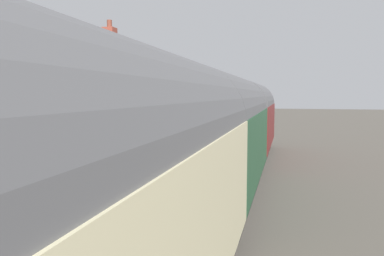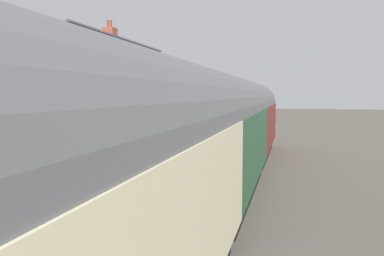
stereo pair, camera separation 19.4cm
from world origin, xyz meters
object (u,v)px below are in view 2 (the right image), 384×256
object	(u,v)px
bench_platform_end	(22,182)
planter_edge_near	(107,178)
planter_by_door	(193,127)
lamp_post_platform	(199,94)
bench_near_building	(203,123)
train	(223,132)
tree_far_right	(22,78)
bench_mid_platform	(191,128)
planter_corner_building	(128,133)
bench_by_lamp	(197,125)
station_building	(83,117)
tree_far_left	(123,71)

from	to	relation	value
bench_platform_end	planter_edge_near	distance (m)	2.29
planter_by_door	planter_edge_near	bearing A→B (deg)	-173.34
lamp_post_platform	planter_edge_near	bearing A→B (deg)	-179.12
bench_near_building	bench_platform_end	distance (m)	19.95
train	tree_far_right	distance (m)	19.24
train	bench_near_building	xyz separation A→B (m)	(14.33, 4.12, -0.81)
bench_mid_platform	tree_far_right	distance (m)	12.95
bench_near_building	planter_corner_building	xyz separation A→B (m)	(-7.84, 2.69, -0.05)
bench_by_lamp	planter_corner_building	bearing A→B (deg)	154.60
planter_corner_building	lamp_post_platform	bearing A→B (deg)	-72.03
station_building	bench_mid_platform	world-z (taller)	station_building
station_building	planter_by_door	xyz separation A→B (m)	(12.75, -1.50, -1.47)
bench_mid_platform	tree_far_left	distance (m)	11.57
planter_by_door	planter_corner_building	size ratio (longest dim) A/B	1.30
train	planter_edge_near	size ratio (longest dim) A/B	31.87
planter_edge_near	tree_far_left	bearing A→B (deg)	24.24
bench_near_building	bench_by_lamp	xyz separation A→B (m)	(-2.10, -0.04, 0.00)
bench_near_building	tree_far_left	bearing A→B (deg)	70.53
tree_far_right	planter_by_door	bearing A→B (deg)	-71.83
planter_corner_building	tree_far_right	bearing A→B (deg)	72.20
bench_mid_platform	tree_far_right	size ratio (longest dim) A/B	0.19
planter_edge_near	bench_mid_platform	bearing A→B (deg)	5.38
train	bench_platform_end	xyz separation A→B (m)	(-5.62, 4.12, -0.81)
bench_mid_platform	bench_platform_end	bearing A→B (deg)	179.54
planter_corner_building	lamp_post_platform	distance (m)	4.75
train	tree_far_left	size ratio (longest dim) A/B	3.34
station_building	bench_by_lamp	xyz separation A→B (m)	(11.54, -2.12, -1.26)
tree_far_right	planter_corner_building	bearing A→B (deg)	-107.80
bench_mid_platform	planter_edge_near	distance (m)	14.06
train	tree_far_left	distance (m)	21.31
station_building	planter_by_door	size ratio (longest dim) A/B	7.75
tree_far_right	planter_edge_near	bearing A→B (deg)	-134.25
planter_corner_building	station_building	bearing A→B (deg)	-173.95
bench_platform_end	planter_corner_building	xyz separation A→B (m)	(12.11, 2.69, -0.05)
lamp_post_platform	train	bearing A→B (deg)	-159.79
bench_mid_platform	lamp_post_platform	xyz separation A→B (m)	(-2.38, -1.14, 2.25)
bench_mid_platform	tree_far_right	world-z (taller)	tree_far_right
bench_platform_end	planter_edge_near	world-z (taller)	bench_platform_end
station_building	lamp_post_platform	world-z (taller)	station_building
bench_platform_end	planter_edge_near	size ratio (longest dim) A/B	1.77
bench_near_building	planter_by_door	xyz separation A→B (m)	(-0.88, 0.58, -0.21)
bench_platform_end	tree_far_left	bearing A→B (deg)	19.39
planter_edge_near	planter_corner_building	distance (m)	11.14
planter_by_door	lamp_post_platform	size ratio (longest dim) A/B	0.27
station_building	bench_by_lamp	size ratio (longest dim) A/B	5.77
lamp_post_platform	bench_by_lamp	bearing A→B (deg)	15.35
bench_near_building	bench_platform_end	world-z (taller)	same
station_building	planter_edge_near	xyz separation A→B (m)	(-4.55, -3.52, -1.47)
bench_platform_end	planter_edge_near	xyz separation A→B (m)	(1.77, -1.44, -0.21)
train	planter_by_door	distance (m)	14.29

